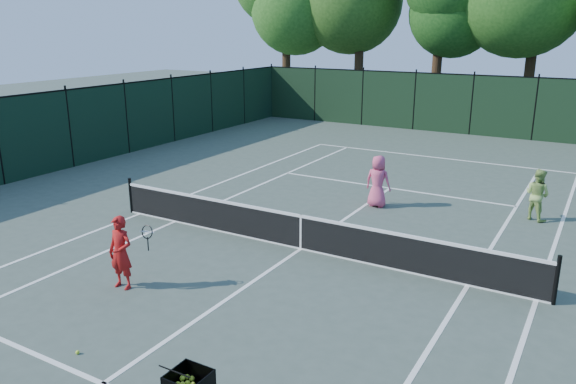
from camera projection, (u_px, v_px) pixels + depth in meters
The scene contains 17 objects.
ground at pixel (301, 249), 14.07m from camera, with size 90.00×90.00×0.00m, color #414F44.
sideline_doubles_left at pixel (140, 214), 16.71m from camera, with size 0.10×23.77×0.01m, color white.
sideline_doubles_right at pixel (536, 301), 11.43m from camera, with size 0.10×23.77×0.01m, color white.
sideline_singles_left at pixel (175, 222), 16.05m from camera, with size 0.10×23.77×0.01m, color white.
sideline_singles_right at pixel (468, 286), 12.09m from camera, with size 0.10×23.77×0.01m, color white.
baseline_far at pixel (435, 157), 23.92m from camera, with size 10.97×0.10×0.01m, color white.
service_line_near at pixel (103, 384), 8.76m from camera, with size 8.23×0.10×0.01m, color white.
service_line_far at pixel (390, 188), 19.37m from camera, with size 8.23×0.10×0.01m, color white.
center_service_line at pixel (301, 249), 14.07m from camera, with size 0.10×12.80×0.01m, color white.
tennis_net at pixel (301, 231), 13.93m from camera, with size 11.69×0.09×1.06m.
fence_far at pixel (472, 105), 28.57m from camera, with size 24.00×0.05×3.00m, color black.
coach at pixel (121, 253), 11.79m from camera, with size 0.88×0.64×1.59m.
player_pink at pixel (378, 181), 17.21m from camera, with size 0.79×0.52×1.61m.
player_green at pixel (537, 195), 16.03m from camera, with size 0.91×0.84×1.50m.
ball_hopper at pixel (189, 384), 7.42m from camera, with size 0.67×0.67×0.98m.
loose_ball_near_cart at pixel (78, 352), 9.56m from camera, with size 0.07×0.07×0.07m, color #C4E92F.
loose_ball_midcourt at pixel (179, 371), 9.03m from camera, with size 0.07×0.07×0.07m, color #B4D62B.
Camera 1 is at (6.30, -11.47, 5.36)m, focal length 35.00 mm.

